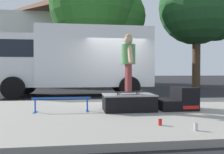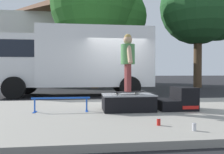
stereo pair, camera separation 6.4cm
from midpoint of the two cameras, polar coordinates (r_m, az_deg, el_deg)
name	(u,v)px [view 1 (the left image)]	position (r m, az deg, el deg)	size (l,w,h in m)	color
ground_plane	(122,101)	(8.67, 2.16, -5.90)	(140.00, 140.00, 0.00)	black
sidewalk_slab	(143,113)	(5.76, 7.34, -8.86)	(50.00, 5.00, 0.12)	gray
skate_box	(129,102)	(5.72, 3.80, -6.15)	(1.25, 0.84, 0.40)	black
kicker_ramp	(179,100)	(6.11, 15.94, -5.54)	(0.92, 0.76, 0.57)	black
grind_rail	(62,101)	(5.64, -12.71, -5.83)	(1.38, 0.28, 0.35)	blue
skateboard	(128,92)	(5.66, 3.74, -3.75)	(0.80, 0.35, 0.07)	black
skater_kid	(128,58)	(5.66, 3.75, 4.79)	(0.34, 0.73, 1.41)	brown
soda_can	(160,122)	(4.23, 11.41, -10.83)	(0.07, 0.07, 0.13)	red
soda_can_b	(196,127)	(4.01, 19.64, -11.53)	(0.07, 0.07, 0.13)	silver
box_truck	(73,59)	(10.71, -9.71, 4.52)	(6.91, 2.63, 3.05)	white
street_tree_main	(201,9)	(18.21, 21.05, 15.38)	(5.86, 5.33, 8.41)	brown
street_tree_neighbour	(99,8)	(16.37, -3.42, 16.82)	(6.53, 5.94, 8.64)	brown
house_behind	(56,40)	(23.08, -13.75, 8.99)	(9.54, 8.22, 8.40)	silver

